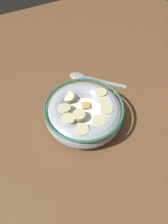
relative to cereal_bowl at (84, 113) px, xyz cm
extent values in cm
cube|color=brown|center=(0.00, 0.03, -3.79)|extent=(110.36, 110.36, 2.00)
cylinder|color=#B2BCC6|center=(0.00, 0.03, -2.49)|extent=(9.72, 9.72, 0.60)
torus|color=#B2BCC6|center=(0.00, 0.03, -0.25)|extent=(17.68, 17.68, 5.08)
torus|color=#337259|center=(0.00, 0.03, 1.99)|extent=(17.75, 17.75, 0.60)
cylinder|color=white|center=(0.00, 0.03, 0.32)|extent=(14.63, 14.63, 0.40)
cube|color=#B78947|center=(5.56, 0.60, 1.04)|extent=(2.29, 2.28, 0.83)
cube|color=tan|center=(-1.63, 5.05, 0.86)|extent=(2.37, 2.37, 0.86)
cube|color=tan|center=(2.30, -5.85, 0.82)|extent=(2.35, 2.32, 0.97)
cube|color=tan|center=(3.82, -3.71, 0.82)|extent=(2.11, 2.12, 0.77)
cube|color=tan|center=(-4.31, 4.81, 0.82)|extent=(2.38, 2.37, 0.92)
cube|color=#B78947|center=(1.23, 5.57, 1.05)|extent=(1.88, 1.94, 0.90)
cube|color=#B78947|center=(2.75, 5.09, 1.09)|extent=(2.36, 2.36, 0.83)
cube|color=tan|center=(0.91, 0.94, 0.91)|extent=(2.06, 2.10, 0.87)
cube|color=tan|center=(-3.23, -3.44, 0.96)|extent=(1.80, 1.82, 0.80)
cube|color=#B78947|center=(-4.06, -4.98, 1.08)|extent=(2.32, 2.31, 0.83)
cube|color=#B78947|center=(-5.21, -2.74, 0.90)|extent=(1.97, 2.02, 0.90)
cube|color=#B78947|center=(0.81, -5.18, 0.97)|extent=(2.38, 2.38, 0.91)
cylinder|color=beige|center=(-1.95, -1.34, 1.97)|extent=(3.51, 3.49, 0.93)
cylinder|color=beige|center=(-4.42, -1.33, 2.09)|extent=(3.55, 3.54, 1.07)
cylinder|color=beige|center=(-3.98, 1.69, 1.91)|extent=(2.95, 2.97, 1.20)
cylinder|color=beige|center=(-3.03, -5.03, 2.10)|extent=(3.50, 3.54, 1.09)
cylinder|color=#F4EABC|center=(5.28, 1.86, 2.13)|extent=(3.17, 3.20, 1.23)
cylinder|color=beige|center=(4.93, -0.58, 1.84)|extent=(3.92, 3.89, 1.04)
cylinder|color=#F9EFC6|center=(-1.70, 4.49, 1.71)|extent=(4.00, 3.95, 1.22)
cylinder|color=beige|center=(1.15, -4.62, 1.99)|extent=(3.99, 3.95, 1.09)
cylinder|color=beige|center=(3.91, -2.91, 2.13)|extent=(3.70, 3.65, 1.09)
ellipsoid|color=#A5A5AD|center=(5.05, 13.87, -2.39)|extent=(5.19, 5.19, 0.80)
cube|color=#A5A5AD|center=(10.70, 8.21, -2.61)|extent=(8.91, 8.92, 0.36)
camera|label=1|loc=(-13.28, -25.84, 39.30)|focal=34.71mm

